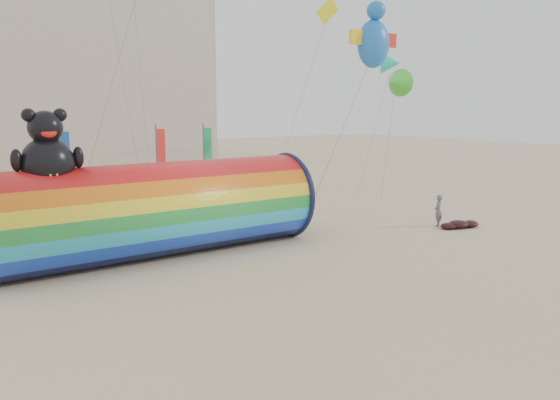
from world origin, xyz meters
TOP-DOWN VIEW (x-y plane):
  - ground at (0.00, 0.00)m, footprint 160.00×160.00m
  - windsock_assembly at (-3.62, 4.51)m, footprint 13.68×4.17m
  - kite_handler at (10.66, 1.34)m, footprint 0.74×0.69m
  - fabric_bundle at (11.40, 0.47)m, footprint 2.62×1.35m
  - festival_banners at (0.44, 15.66)m, footprint 10.07×0.83m

SIDE VIEW (x-z plane):
  - ground at x=0.00m, z-range 0.00..0.00m
  - fabric_bundle at x=11.40m, z-range -0.03..0.37m
  - kite_handler at x=10.66m, z-range 0.00..1.69m
  - windsock_assembly at x=-3.62m, z-range -1.06..5.24m
  - festival_banners at x=0.44m, z-range 0.04..5.24m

